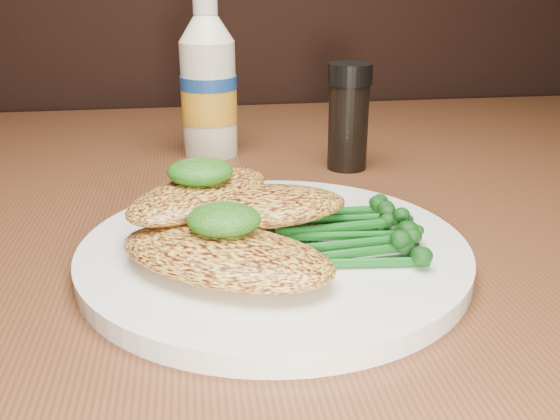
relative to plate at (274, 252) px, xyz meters
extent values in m
cylinder|color=white|center=(0.00, 0.00, 0.00)|extent=(0.28, 0.28, 0.01)
ellipsoid|color=#F4B74D|center=(-0.04, -0.04, 0.02)|extent=(0.17, 0.15, 0.02)
ellipsoid|color=#F4B74D|center=(-0.02, 0.02, 0.03)|extent=(0.16, 0.08, 0.02)
ellipsoid|color=#F4B74D|center=(-0.05, 0.03, 0.03)|extent=(0.14, 0.15, 0.02)
ellipsoid|color=#153507|center=(-0.04, -0.02, 0.04)|extent=(0.06, 0.05, 0.02)
ellipsoid|color=#153507|center=(-0.05, 0.04, 0.05)|extent=(0.06, 0.06, 0.02)
camera|label=1|loc=(-0.06, -0.40, 0.19)|focal=39.45mm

